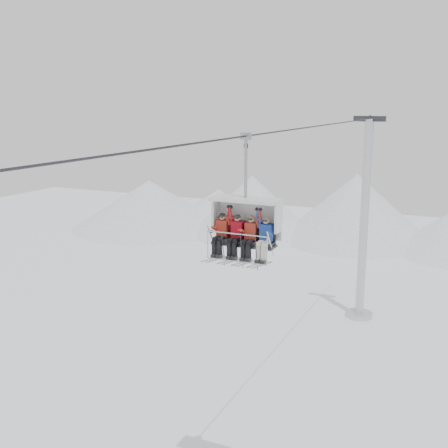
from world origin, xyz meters
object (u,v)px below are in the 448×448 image
at_px(lift_tower_right, 363,234).
at_px(chairlift_carrier, 247,219).
at_px(skier_center_right, 250,236).
at_px(skier_far_right, 265,238).
at_px(skier_far_left, 221,233).
at_px(skier_center_left, 236,234).

height_order(lift_tower_right, chairlift_carrier, lift_tower_right).
bearing_deg(skier_center_right, chairlift_carrier, 128.07).
bearing_deg(skier_far_right, lift_tower_right, 92.07).
bearing_deg(skier_center_right, lift_tower_right, 90.67).
relative_size(lift_tower_right, skier_center_right, 7.99).
height_order(skier_far_left, skier_far_right, same).
relative_size(skier_far_left, skier_center_right, 1.00).
relative_size(skier_far_left, skier_far_right, 1.00).
height_order(lift_tower_right, skier_center_left, lift_tower_right).
bearing_deg(skier_center_left, lift_tower_right, 89.34).
relative_size(skier_center_right, skier_far_right, 1.00).
bearing_deg(skier_far_left, skier_center_right, 0.00).
bearing_deg(skier_center_left, chairlift_carrier, 52.12).
height_order(skier_center_left, skier_far_right, same).
distance_m(skier_far_left, skier_far_right, 1.51).
bearing_deg(lift_tower_right, skier_far_left, -92.14).
distance_m(skier_center_right, skier_far_right, 0.51).
height_order(chairlift_carrier, skier_center_left, chairlift_carrier).
bearing_deg(skier_far_left, skier_center_left, 0.00).
bearing_deg(skier_far_right, chairlift_carrier, 157.73).
bearing_deg(skier_center_left, skier_far_left, 180.00).
bearing_deg(skier_center_left, skier_far_right, 0.00).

